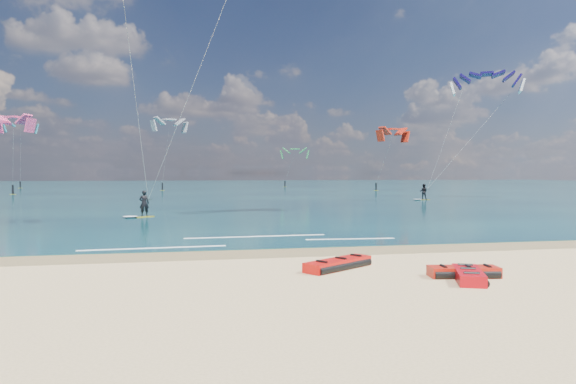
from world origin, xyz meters
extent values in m
plane|color=tan|center=(0.00, 40.00, 0.00)|extent=(320.00, 320.00, 0.00)
cube|color=brown|center=(0.00, 3.00, 0.00)|extent=(320.00, 2.40, 0.01)
cube|color=#0A2638|center=(0.00, 104.00, 0.02)|extent=(320.00, 200.00, 0.04)
cube|color=yellow|center=(-4.83, 20.82, 0.07)|extent=(1.39, 1.19, 0.06)
imported|color=black|center=(-4.83, 20.82, 1.02)|extent=(0.70, 0.48, 1.86)
cylinder|color=black|center=(-4.52, 20.51, 1.29)|extent=(0.48, 0.37, 0.04)
cube|color=gold|center=(25.55, 39.21, 0.07)|extent=(1.48, 0.67, 0.06)
imported|color=black|center=(25.55, 39.21, 1.00)|extent=(1.12, 1.06, 1.82)
cylinder|color=black|center=(25.86, 38.90, 1.32)|extent=(0.58, 0.14, 0.04)
cube|color=white|center=(5.87, 6.30, 0.04)|extent=(4.31, 0.55, 0.01)
cube|color=white|center=(-3.17, 5.00, 0.04)|extent=(6.07, 0.57, 0.01)
cube|color=white|center=(1.56, 8.10, 0.04)|extent=(7.04, 0.50, 0.01)
camera|label=1|loc=(-1.71, -17.04, 3.18)|focal=32.00mm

